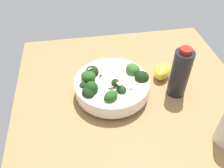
% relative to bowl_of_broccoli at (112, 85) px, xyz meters
% --- Properties ---
extents(ground_plane, '(0.72, 0.72, 0.04)m').
position_rel_bowl_of_broccoli_xyz_m(ground_plane, '(0.02, 0.06, -0.06)').
color(ground_plane, '#996D42').
extents(bowl_of_broccoli, '(0.22, 0.23, 0.09)m').
position_rel_bowl_of_broccoli_xyz_m(bowl_of_broccoli, '(0.00, 0.00, 0.00)').
color(bowl_of_broccoli, silver).
rests_on(bowl_of_broccoli, ground_plane).
extents(lemon_wedge, '(0.09, 0.08, 0.05)m').
position_rel_bowl_of_broccoli_xyz_m(lemon_wedge, '(-0.05, 0.18, -0.01)').
color(lemon_wedge, yellow).
rests_on(lemon_wedge, ground_plane).
extents(bottle_short, '(0.06, 0.06, 0.16)m').
position_rel_bowl_of_broccoli_xyz_m(bottle_short, '(0.03, 0.20, 0.04)').
color(bottle_short, black).
rests_on(bottle_short, ground_plane).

